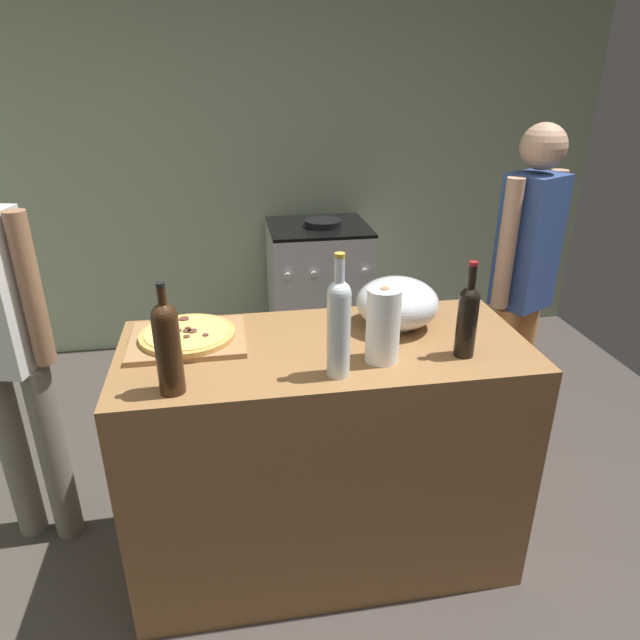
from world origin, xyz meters
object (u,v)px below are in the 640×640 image
at_px(wine_bottle_amber, 168,345).
at_px(stove, 318,293).
at_px(wine_bottle_dark, 339,324).
at_px(wine_bottle_clear, 467,317).
at_px(pizza, 187,334).
at_px(person_in_red, 523,279).
at_px(mixing_bowl, 397,303).
at_px(paper_towel_roll, 383,325).
at_px(person_in_stripes, 6,341).

relative_size(wine_bottle_amber, stove, 0.36).
distance_m(wine_bottle_dark, wine_bottle_clear, 0.45).
bearing_deg(pizza, person_in_red, 15.95).
relative_size(wine_bottle_dark, wine_bottle_clear, 1.21).
distance_m(wine_bottle_amber, person_in_red, 1.71).
distance_m(mixing_bowl, wine_bottle_clear, 0.31).
bearing_deg(pizza, wine_bottle_amber, -95.13).
height_order(wine_bottle_dark, wine_bottle_clear, wine_bottle_dark).
bearing_deg(paper_towel_roll, person_in_stripes, 161.88).
bearing_deg(mixing_bowl, person_in_stripes, 172.97).
height_order(wine_bottle_dark, person_in_stripes, person_in_stripes).
relative_size(mixing_bowl, wine_bottle_amber, 0.88).
bearing_deg(wine_bottle_amber, wine_bottle_clear, 4.70).
height_order(wine_bottle_clear, person_in_stripes, person_in_stripes).
xyz_separation_m(pizza, wine_bottle_amber, (-0.03, -0.33, 0.13)).
relative_size(person_in_stripes, person_in_red, 0.99).
xyz_separation_m(mixing_bowl, person_in_red, (0.73, 0.42, -0.10)).
bearing_deg(paper_towel_roll, wine_bottle_dark, -156.05).
relative_size(pizza, person_in_stripes, 0.21).
xyz_separation_m(wine_bottle_amber, wine_bottle_dark, (0.51, 0.02, 0.02)).
height_order(pizza, stove, pizza).
bearing_deg(wine_bottle_amber, stove, 68.37).
height_order(wine_bottle_dark, stove, wine_bottle_dark).
distance_m(stove, person_in_stripes, 2.03).
height_order(mixing_bowl, person_in_red, person_in_red).
bearing_deg(stove, person_in_red, -56.54).
bearing_deg(wine_bottle_clear, wine_bottle_amber, -175.30).
relative_size(stove, person_in_red, 0.59).
bearing_deg(stove, mixing_bowl, -88.78).
relative_size(wine_bottle_clear, stove, 0.34).
bearing_deg(wine_bottle_amber, person_in_stripes, 140.91).
distance_m(wine_bottle_amber, stove, 2.16).
bearing_deg(person_in_red, person_in_stripes, -173.63).
bearing_deg(wine_bottle_dark, wine_bottle_amber, -177.86).
distance_m(pizza, paper_towel_roll, 0.69).
distance_m(wine_bottle_amber, wine_bottle_clear, 0.95).
xyz_separation_m(wine_bottle_clear, person_in_red, (0.57, 0.68, -0.14)).
height_order(pizza, person_in_stripes, person_in_stripes).
bearing_deg(person_in_red, mixing_bowl, -150.28).
distance_m(pizza, stove, 1.82).
distance_m(mixing_bowl, person_in_red, 0.85).
bearing_deg(paper_towel_roll, wine_bottle_amber, -172.30).
relative_size(mixing_bowl, paper_towel_roll, 1.19).
distance_m(pizza, wine_bottle_amber, 0.36).
bearing_deg(wine_bottle_amber, pizza, 84.87).
relative_size(pizza, wine_bottle_amber, 0.96).
bearing_deg(wine_bottle_dark, pizza, 146.83).
bearing_deg(wine_bottle_dark, mixing_bowl, 48.45).
relative_size(pizza, mixing_bowl, 1.09).
relative_size(wine_bottle_dark, person_in_red, 0.25).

